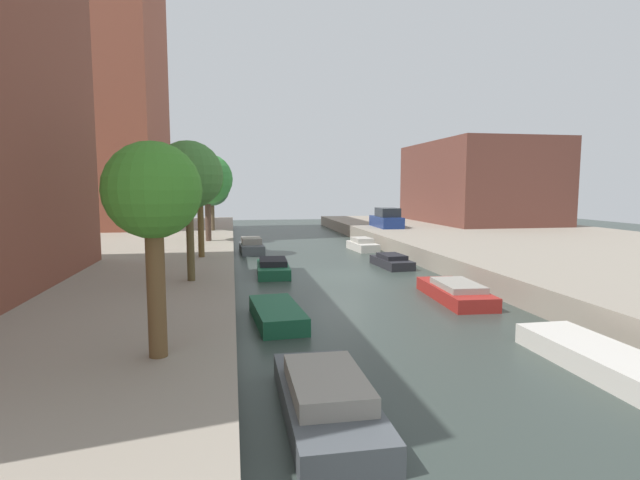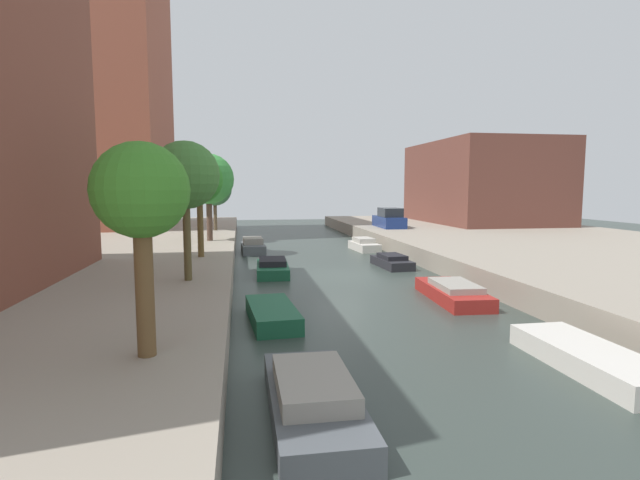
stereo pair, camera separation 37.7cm
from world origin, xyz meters
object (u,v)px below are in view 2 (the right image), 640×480
object	(u,v)px
apartment_tower_far	(100,79)
street_tree_3	(208,179)
moored_boat_left_2	(272,314)
moored_boat_right_1	(591,359)
street_tree_4	(215,189)
moored_boat_right_4	(364,245)
low_block_right	(481,183)
street_tree_1	(185,176)
moored_boat_left_1	(313,399)
parked_car	(389,219)
street_tree_2	(199,181)
street_tree_0	(141,195)
moored_boat_left_4	(253,247)
moored_boat_right_3	(392,262)
moored_boat_left_3	(272,268)
moored_boat_right_2	(453,292)

from	to	relation	value
apartment_tower_far	street_tree_3	xyz separation A→B (m)	(9.48, -13.65, -8.59)
moored_boat_left_2	moored_boat_right_1	distance (m)	8.94
street_tree_4	moored_boat_right_4	bearing A→B (deg)	-30.56
low_block_right	street_tree_1	xyz separation A→B (m)	(-24.52, -25.52, -0.05)
low_block_right	street_tree_1	size ratio (longest dim) A/B	3.05
moored_boat_left_1	parked_car	bearing A→B (deg)	70.00
street_tree_2	street_tree_4	distance (m)	14.54
street_tree_0	moored_boat_left_1	world-z (taller)	street_tree_0
street_tree_0	moored_boat_left_2	distance (m)	7.31
apartment_tower_far	moored_boat_left_4	size ratio (longest dim) A/B	7.00
moored_boat_right_4	moored_boat_left_1	bearing A→B (deg)	-106.83
street_tree_3	moored_boat_left_1	world-z (taller)	street_tree_3
apartment_tower_far	moored_boat_right_3	distance (m)	30.41
street_tree_3	street_tree_4	xyz separation A→B (m)	(0.00, 7.37, -0.61)
street_tree_1	street_tree_4	distance (m)	20.51
street_tree_1	moored_boat_left_4	distance (m)	15.29
street_tree_4	moored_boat_left_4	distance (m)	7.63
street_tree_0	moored_boat_right_3	size ratio (longest dim) A/B	1.24
moored_boat_left_3	moored_boat_right_2	bearing A→B (deg)	-46.12
moored_boat_left_2	moored_boat_right_4	xyz separation A→B (m)	(7.42, 16.87, 0.09)
street_tree_4	moored_boat_left_2	size ratio (longest dim) A/B	1.23
street_tree_3	street_tree_4	bearing A→B (deg)	90.00
street_tree_0	moored_boat_left_4	size ratio (longest dim) A/B	1.18
moored_boat_left_1	moored_boat_right_3	distance (m)	17.77
moored_boat_right_4	street_tree_2	bearing A→B (deg)	-140.38
moored_boat_right_1	street_tree_4	bearing A→B (deg)	109.51
moored_boat_left_1	moored_boat_right_4	world-z (taller)	moored_boat_left_1
street_tree_2	moored_boat_right_2	world-z (taller)	street_tree_2
street_tree_2	low_block_right	bearing A→B (deg)	38.57
moored_boat_left_2	street_tree_4	bearing A→B (deg)	97.03
moored_boat_left_2	low_block_right	bearing A→B (deg)	52.17
street_tree_1	street_tree_2	size ratio (longest dim) A/B	1.03
moored_boat_left_1	street_tree_0	bearing A→B (deg)	160.76
low_block_right	moored_boat_right_2	world-z (taller)	low_block_right
street_tree_0	street_tree_3	bearing A→B (deg)	90.00
moored_boat_left_3	moored_boat_right_2	size ratio (longest dim) A/B	0.84
moored_boat_left_2	street_tree_0	bearing A→B (deg)	-117.16
moored_boat_left_2	moored_boat_right_1	world-z (taller)	moored_boat_left_2
street_tree_1	moored_boat_left_1	distance (m)	10.49
low_block_right	moored_boat_left_3	size ratio (longest dim) A/B	3.98
street_tree_1	moored_boat_right_3	size ratio (longest dim) A/B	1.47
moored_boat_left_2	parked_car	bearing A→B (deg)	64.36
moored_boat_left_2	moored_boat_left_4	size ratio (longest dim) A/B	1.04
apartment_tower_far	parked_car	size ratio (longest dim) A/B	5.51
parked_car	moored_boat_left_4	bearing A→B (deg)	-149.78
moored_boat_right_1	moored_boat_left_4	bearing A→B (deg)	108.27
parked_car	moored_boat_left_2	world-z (taller)	parked_car
moored_boat_left_4	moored_boat_right_3	world-z (taller)	moored_boat_left_4
street_tree_0	moored_boat_left_1	distance (m)	5.05
moored_boat_left_1	moored_boat_left_4	size ratio (longest dim) A/B	1.23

